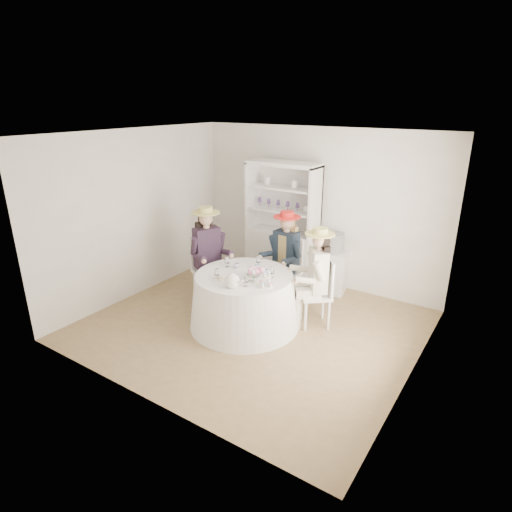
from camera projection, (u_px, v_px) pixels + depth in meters
The scene contains 23 objects.
ground at pixel (252, 325), 6.26m from camera, with size 4.50×4.50×0.00m, color olive.
ceiling at pixel (252, 134), 5.33m from camera, with size 4.50×4.50×0.00m, color white.
wall_back at pixel (317, 208), 7.36m from camera, with size 4.50×4.50×0.00m, color silver.
wall_front at pixel (139, 289), 4.23m from camera, with size 4.50×4.50×0.00m, color silver.
wall_left at pixel (138, 214), 6.96m from camera, with size 4.50×4.50×0.00m, color silver.
wall_right at pixel (424, 272), 4.63m from camera, with size 4.50×4.50×0.00m, color silver.
tea_table at pixel (244, 300), 6.14m from camera, with size 1.58×1.58×0.79m.
hutch at pixel (283, 241), 7.55m from camera, with size 1.46×0.97×2.14m.
side_table at pixel (332, 272), 7.26m from camera, with size 0.46×0.46×0.71m, color silver.
hatbox at pixel (334, 243), 7.08m from camera, with size 0.33×0.33×0.33m, color black.
guest_left at pixel (208, 249), 6.75m from camera, with size 0.66×0.60×1.56m.
guest_mid at pixel (285, 252), 6.73m from camera, with size 0.55×0.57×1.50m.
guest_right at pixel (316, 272), 6.00m from camera, with size 0.63×0.61×1.47m.
spare_chair at pixel (287, 266), 7.22m from camera, with size 0.48×0.48×0.86m.
teacup_a at pixel (236, 266), 6.23m from camera, with size 0.08×0.08×0.06m, color white.
teacup_b at pixel (257, 267), 6.17m from camera, with size 0.08×0.08×0.07m, color white.
teacup_c at pixel (266, 272), 6.01m from camera, with size 0.08×0.08×0.06m, color white.
flower_bowl at pixel (252, 278), 5.83m from camera, with size 0.23×0.23×0.06m, color white.
flower_arrangement at pixel (256, 272), 5.86m from camera, with size 0.20×0.20×0.07m.
table_teapot at pixel (232, 281), 5.57m from camera, with size 0.28×0.20×0.21m.
sandwich_plate at pixel (222, 279), 5.82m from camera, with size 0.24×0.24×0.05m.
cupcake_stand at pixel (265, 281), 5.61m from camera, with size 0.22×0.22×0.20m.
stemware_set at pixel (244, 270), 5.97m from camera, with size 0.83×0.80×0.15m.
Camera 1 is at (3.10, -4.57, 3.12)m, focal length 30.00 mm.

